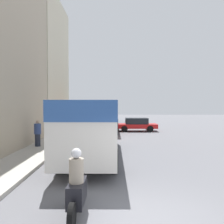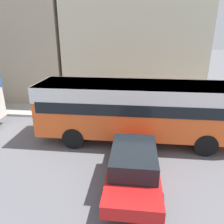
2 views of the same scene
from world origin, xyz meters
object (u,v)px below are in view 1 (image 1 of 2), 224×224
object	(u,v)px
bus_lead	(93,121)
bus_following	(104,113)
bus_third_in_line	(108,110)
car_crossing	(137,124)
motorcycle_behind_lead	(77,189)
pedestrian_near_curb	(38,133)

from	to	relation	value
bus_lead	bus_following	distance (m)	12.72
bus_lead	bus_third_in_line	distance (m)	25.67
car_crossing	motorcycle_behind_lead	bearing A→B (deg)	170.52
car_crossing	pedestrian_near_curb	bearing A→B (deg)	144.99
pedestrian_near_curb	motorcycle_behind_lead	bearing A→B (deg)	-67.68
bus_following	pedestrian_near_curb	world-z (taller)	bus_following
bus_lead	car_crossing	world-z (taller)	bus_lead
motorcycle_behind_lead	pedestrian_near_curb	xyz separation A→B (m)	(-3.88, 9.45, 0.29)
car_crossing	bus_following	bearing A→B (deg)	87.58
car_crossing	pedestrian_near_curb	distance (m)	12.50
bus_following	pedestrian_near_curb	distance (m)	11.08
bus_third_in_line	motorcycle_behind_lead	xyz separation A→B (m)	(0.05, -32.78, -1.23)
bus_lead	bus_third_in_line	bearing A→B (deg)	89.74
bus_following	pedestrian_near_curb	bearing A→B (deg)	-110.06
bus_third_in_line	pedestrian_near_curb	size ratio (longest dim) A/B	6.28
bus_lead	motorcycle_behind_lead	size ratio (longest dim) A/B	4.54
bus_lead	bus_third_in_line	size ratio (longest dim) A/B	0.99
bus_lead	motorcycle_behind_lead	distance (m)	7.22
pedestrian_near_curb	bus_following	bearing A→B (deg)	69.94
pedestrian_near_curb	bus_lead	bearing A→B (deg)	-32.28
pedestrian_near_curb	car_crossing	bearing A→B (deg)	54.99
bus_following	pedestrian_near_curb	size ratio (longest dim) A/B	5.83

